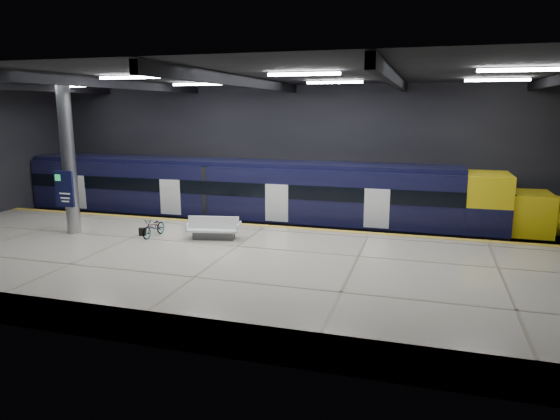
% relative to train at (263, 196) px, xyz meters
% --- Properties ---
extents(ground, '(30.00, 30.00, 0.00)m').
position_rel_train_xyz_m(ground, '(1.05, -5.50, -2.06)').
color(ground, black).
rests_on(ground, ground).
extents(room_shell, '(30.10, 16.10, 8.05)m').
position_rel_train_xyz_m(room_shell, '(1.05, -5.49, 3.66)').
color(room_shell, black).
rests_on(room_shell, ground).
extents(platform, '(30.00, 11.00, 1.10)m').
position_rel_train_xyz_m(platform, '(1.05, -8.00, -1.51)').
color(platform, beige).
rests_on(platform, ground).
extents(safety_strip, '(30.00, 0.40, 0.01)m').
position_rel_train_xyz_m(safety_strip, '(1.05, -2.75, -0.95)').
color(safety_strip, gold).
rests_on(safety_strip, platform).
extents(rails, '(30.00, 1.52, 0.16)m').
position_rel_train_xyz_m(rails, '(1.05, 0.00, -1.98)').
color(rails, gray).
rests_on(rails, ground).
extents(train, '(29.40, 2.84, 3.79)m').
position_rel_train_xyz_m(train, '(0.00, 0.00, 0.00)').
color(train, black).
rests_on(train, ground).
extents(bench, '(2.43, 1.38, 1.01)m').
position_rel_train_xyz_m(bench, '(-0.36, -5.70, -0.60)').
color(bench, '#595B60').
rests_on(bench, platform).
extents(bicycle, '(0.66, 1.66, 0.86)m').
position_rel_train_xyz_m(bicycle, '(-3.08, -6.07, -0.53)').
color(bicycle, '#99999E').
rests_on(bicycle, platform).
extents(pannier_bag, '(0.35, 0.28, 0.35)m').
position_rel_train_xyz_m(pannier_bag, '(-3.68, -6.07, -0.78)').
color(pannier_bag, black).
rests_on(pannier_bag, platform).
extents(info_column, '(0.90, 0.78, 6.90)m').
position_rel_train_xyz_m(info_column, '(-6.95, -6.52, 2.40)').
color(info_column, '#9EA0A5').
rests_on(info_column, platform).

